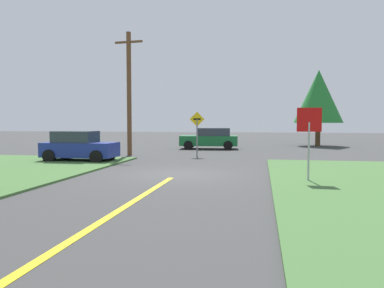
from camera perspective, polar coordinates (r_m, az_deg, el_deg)
name	(u,v)px	position (r m, az deg, el deg)	size (l,w,h in m)	color
ground_plane	(177,174)	(15.54, -2.26, -4.52)	(120.00, 120.00, 0.00)	#3B3B3B
lane_stripe_center	(90,229)	(8.06, -14.92, -12.05)	(0.20, 14.00, 0.01)	yellow
stop_sign	(309,129)	(13.97, 16.96, 2.10)	(0.84, 0.07, 2.61)	#9EA0A8
parked_car_near_building	(79,147)	(21.24, -16.42, -0.36)	(3.85, 1.93, 1.62)	navy
car_approaching_junction	(210,138)	(29.85, 2.71, 0.82)	(4.54, 2.34, 1.62)	#196B33
utility_pole_mid	(129,92)	(24.26, -9.31, 7.58)	(1.80, 0.30, 7.60)	brown
direction_sign	(197,129)	(23.53, 0.75, 2.30)	(0.90, 0.18, 2.72)	slate
oak_tree_left	(318,97)	(35.25, 18.24, 6.69)	(4.15, 4.15, 6.58)	brown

